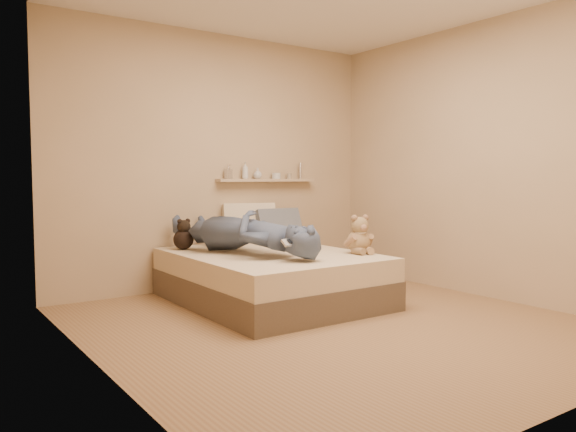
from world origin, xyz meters
TOP-DOWN VIEW (x-y plane):
  - room at (0.00, 0.00)m, footprint 3.80×3.80m
  - bed at (0.00, 0.93)m, footprint 1.50×1.90m
  - game_console at (-0.15, 0.37)m, footprint 0.18×0.08m
  - teddy_bear at (0.64, 0.44)m, footprint 0.28×0.29m
  - dark_plush at (-0.55, 1.58)m, footprint 0.19×0.19m
  - pillow_cream at (0.27, 1.76)m, footprint 0.60×0.40m
  - pillow_grey at (0.55, 1.62)m, footprint 0.51×0.28m
  - person at (-0.22, 1.01)m, footprint 0.95×1.74m
  - wall_shelf at (0.55, 1.84)m, footprint 1.20×0.12m
  - shelf_bottles at (0.42, 1.84)m, footprint 0.97×0.13m

SIDE VIEW (x-z plane):
  - bed at x=0.00m, z-range 0.00..0.45m
  - dark_plush at x=-0.55m, z-range 0.43..0.72m
  - teddy_bear at x=0.64m, z-range 0.42..0.77m
  - game_console at x=-0.15m, z-range 0.58..0.64m
  - pillow_grey at x=0.55m, z-range 0.44..0.80m
  - person at x=-0.22m, z-range 0.45..0.84m
  - pillow_cream at x=0.27m, z-range 0.44..0.86m
  - wall_shelf at x=0.55m, z-range 1.09..1.11m
  - shelf_bottles at x=0.42m, z-range 1.09..1.27m
  - room at x=0.00m, z-range -0.60..3.20m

